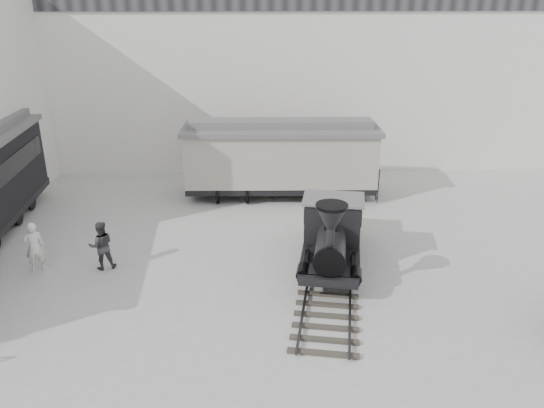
{
  "coord_description": "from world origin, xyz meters",
  "views": [
    {
      "loc": [
        -1.14,
        -12.82,
        8.74
      ],
      "look_at": [
        -0.38,
        4.17,
        2.0
      ],
      "focal_mm": 35.0,
      "sensor_mm": 36.0,
      "label": 1
    }
  ],
  "objects_px": {
    "visitor_b": "(101,245)",
    "boxcar": "(281,157)",
    "locomotive": "(332,238)",
    "visitor_a": "(34,247)"
  },
  "relations": [
    {
      "from": "boxcar",
      "to": "visitor_b",
      "type": "bearing_deg",
      "value": -131.91
    },
    {
      "from": "visitor_b",
      "to": "boxcar",
      "type": "bearing_deg",
      "value": -151.8
    },
    {
      "from": "visitor_a",
      "to": "visitor_b",
      "type": "xyz_separation_m",
      "value": [
        2.2,
        0.05,
        -0.03
      ]
    },
    {
      "from": "locomotive",
      "to": "boxcar",
      "type": "distance_m",
      "value": 7.22
    },
    {
      "from": "locomotive",
      "to": "visitor_b",
      "type": "distance_m",
      "value": 7.78
    },
    {
      "from": "locomotive",
      "to": "visitor_a",
      "type": "bearing_deg",
      "value": -170.87
    },
    {
      "from": "locomotive",
      "to": "boxcar",
      "type": "xyz_separation_m",
      "value": [
        -1.3,
        7.07,
        0.75
      ]
    },
    {
      "from": "locomotive",
      "to": "visitor_a",
      "type": "xyz_separation_m",
      "value": [
        -9.97,
        0.27,
        -0.25
      ]
    },
    {
      "from": "visitor_a",
      "to": "visitor_b",
      "type": "height_order",
      "value": "visitor_a"
    },
    {
      "from": "boxcar",
      "to": "visitor_b",
      "type": "xyz_separation_m",
      "value": [
        -6.47,
        -6.74,
        -1.03
      ]
    }
  ]
}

